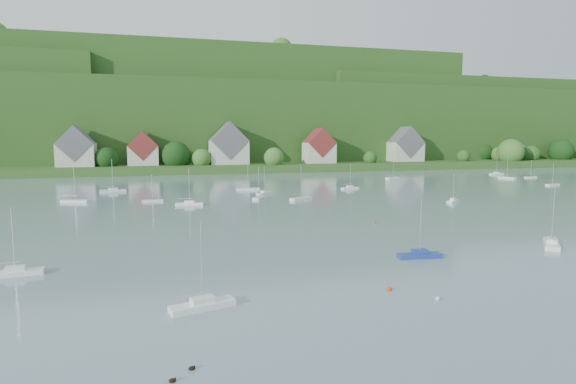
{
  "coord_description": "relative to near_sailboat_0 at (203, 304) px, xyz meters",
  "views": [
    {
      "loc": [
        -21.7,
        -10.18,
        14.48
      ],
      "look_at": [
        1.06,
        75.0,
        4.0
      ],
      "focal_mm": 28.87,
      "sensor_mm": 36.0,
      "label": 1
    }
  ],
  "objects": [
    {
      "name": "far_shore_strip",
      "position": [
        18.95,
        171.86,
        1.08
      ],
      "size": [
        600.0,
        60.0,
        3.0
      ],
      "primitive_type": "cube",
      "color": "#2F541F",
      "rests_on": "ground"
    },
    {
      "name": "forested_ridge",
      "position": [
        19.35,
        240.43,
        22.47
      ],
      "size": [
        620.0,
        181.22,
        69.89
      ],
      "color": "#194014",
      "rests_on": "ground"
    },
    {
      "name": "village_building_0",
      "position": [
        -36.05,
        158.86,
        9.09
      ],
      "size": [
        14.0,
        10.4,
        16.0
      ],
      "color": "beige",
      "rests_on": "far_shore_strip"
    },
    {
      "name": "village_building_1",
      "position": [
        -11.05,
        160.86,
        8.33
      ],
      "size": [
        12.0,
        9.36,
        14.0
      ],
      "color": "beige",
      "rests_on": "far_shore_strip"
    },
    {
      "name": "village_building_2",
      "position": [
        23.95,
        159.86,
        9.85
      ],
      "size": [
        16.0,
        11.44,
        18.0
      ],
      "color": "beige",
      "rests_on": "far_shore_strip"
    },
    {
      "name": "village_building_3",
      "position": [
        63.95,
        157.86,
        9.01
      ],
      "size": [
        13.0,
        10.4,
        15.5
      ],
      "color": "beige",
      "rests_on": "far_shore_strip"
    },
    {
      "name": "village_building_4",
      "position": [
        108.95,
        161.86,
        9.17
      ],
      "size": [
        15.0,
        10.4,
        16.5
      ],
      "color": "beige",
      "rests_on": "far_shore_strip"
    },
    {
      "name": "near_sailboat_0",
      "position": [
        0.0,
        0.0,
        0.0
      ],
      "size": [
        5.76,
        3.0,
        7.49
      ],
      "rotation": [
        0.0,
        0.0,
        0.27
      ],
      "color": "white",
      "rests_on": "ground"
    },
    {
      "name": "near_sailboat_1",
      "position": [
        26.65,
        10.23,
        -0.01
      ],
      "size": [
        5.43,
        2.02,
        7.16
      ],
      "rotation": [
        0.0,
        0.0,
        -0.1
      ],
      "color": "navy",
      "rests_on": "ground"
    },
    {
      "name": "near_sailboat_3",
      "position": [
        46.7,
        10.89,
        0.03
      ],
      "size": [
        5.48,
        5.88,
        8.49
      ],
      "rotation": [
        0.0,
        0.0,
        0.85
      ],
      "color": "white",
      "rests_on": "ground"
    },
    {
      "name": "near_sailboat_6",
      "position": [
        -18.26,
        14.75,
        -0.01
      ],
      "size": [
        5.52,
        2.14,
        7.27
      ],
      "rotation": [
        0.0,
        0.0,
        0.12
      ],
      "color": "white",
      "rests_on": "ground"
    },
    {
      "name": "mooring_buoy_0",
      "position": [
        17.56,
        0.26,
        -0.42
      ],
      "size": [
        0.47,
        0.47,
        0.47
      ],
      "primitive_type": "sphere",
      "color": "#D43F04",
      "rests_on": "ground"
    },
    {
      "name": "mooring_buoy_1",
      "position": [
        20.5,
        -3.2,
        -0.42
      ],
      "size": [
        0.42,
        0.42,
        0.42
      ],
      "primitive_type": "sphere",
      "color": "silver",
      "rests_on": "ground"
    },
    {
      "name": "mooring_buoy_3",
      "position": [
        31.33,
        32.28,
        -0.42
      ],
      "size": [
        0.48,
        0.48,
        0.48
      ],
      "primitive_type": "sphere",
      "color": "#D43F04",
      "rests_on": "ground"
    },
    {
      "name": "duck_pair",
      "position": [
        -2.08,
        -10.86,
        -0.31
      ],
      "size": [
        1.65,
        1.48,
        0.32
      ],
      "color": "black",
      "rests_on": "ground"
    },
    {
      "name": "far_sailboat_cluster",
      "position": [
        23.31,
        85.59,
        -0.04
      ],
      "size": [
        202.71,
        69.2,
        8.71
      ],
      "color": "white",
      "rests_on": "ground"
    }
  ]
}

